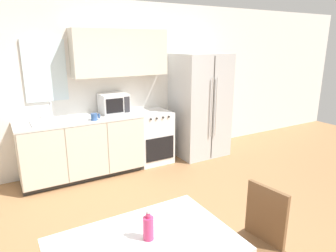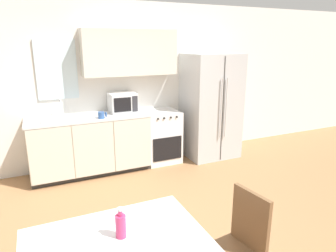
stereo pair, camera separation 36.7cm
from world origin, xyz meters
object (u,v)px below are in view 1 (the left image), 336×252
Objects in this scene: oven_range at (152,137)px; drink_bottle at (148,227)px; refrigerator at (200,105)px; dining_chair_side at (258,234)px; coffee_mug at (95,117)px; microwave at (114,103)px.

drink_bottle reaches higher than oven_range.
oven_range is at bearing 62.58° from drink_bottle.
refrigerator is 2.00× the size of dining_chair_side.
refrigerator is 2.01m from coffee_mug.
oven_range is 0.91m from microwave.
drink_bottle reaches higher than dining_chair_side.
refrigerator reaches higher than oven_range.
refrigerator is at bearing -5.95° from microwave.
refrigerator is (0.95, -0.09, 0.48)m from oven_range.
microwave is 3.15m from dining_chair_side.
microwave is at bearing 174.05° from refrigerator.
drink_bottle is (-0.93, 0.11, 0.32)m from dining_chair_side.
oven_range is at bearing 12.61° from coffee_mug.
coffee_mug is at bearing -175.80° from refrigerator.
drink_bottle is at bearing -99.61° from coffee_mug.
dining_chair_side is (-1.53, -2.93, -0.39)m from refrigerator.
oven_range is 2.11× the size of microwave.
dining_chair_side is at bearing -80.22° from coffee_mug.
drink_bottle is (-2.46, -2.82, -0.07)m from refrigerator.
coffee_mug is 0.59× the size of drink_bottle.
coffee_mug is 0.14× the size of dining_chair_side.
microwave is at bearing 37.11° from coffee_mug.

